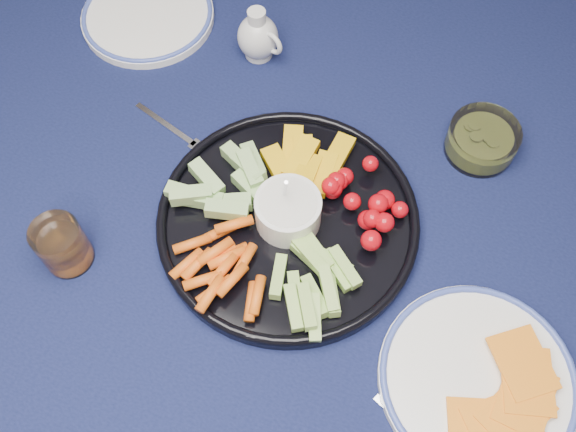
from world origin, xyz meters
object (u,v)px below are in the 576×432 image
at_px(dining_table, 287,197).
at_px(crudite_platter, 286,217).
at_px(cheese_plate, 479,379).
at_px(juice_tumbler, 63,247).
at_px(creamer_pitcher, 258,37).
at_px(pickle_bowl, 482,141).
at_px(side_plate_extra, 148,15).

xyz_separation_m(dining_table, crudite_platter, (0.04, -0.09, 0.11)).
height_order(cheese_plate, juice_tumbler, juice_tumbler).
xyz_separation_m(creamer_pitcher, pickle_bowl, (0.38, -0.04, -0.02)).
distance_m(pickle_bowl, cheese_plate, 0.35).
bearing_deg(juice_tumbler, creamer_pitcher, 80.09).
bearing_deg(juice_tumbler, pickle_bowl, 41.33).
distance_m(crudite_platter, juice_tumbler, 0.30).
relative_size(dining_table, cheese_plate, 6.88).
bearing_deg(side_plate_extra, creamer_pitcher, 2.02).
bearing_deg(side_plate_extra, juice_tumbler, -73.40).
xyz_separation_m(crudite_platter, cheese_plate, (0.30, -0.10, -0.01)).
distance_m(dining_table, side_plate_extra, 0.39).
bearing_deg(side_plate_extra, crudite_platter, -34.97).
xyz_separation_m(juice_tumbler, side_plate_extra, (-0.13, 0.43, -0.02)).
bearing_deg(juice_tumbler, dining_table, 50.98).
bearing_deg(creamer_pitcher, dining_table, -53.88).
height_order(dining_table, cheese_plate, cheese_plate).
height_order(creamer_pitcher, juice_tumbler, creamer_pitcher).
distance_m(crudite_platter, creamer_pitcher, 0.32).
relative_size(pickle_bowl, juice_tumbler, 1.34).
xyz_separation_m(crudite_platter, juice_tumbler, (-0.24, -0.17, 0.01)).
bearing_deg(dining_table, juice_tumbler, -129.02).
distance_m(dining_table, pickle_bowl, 0.30).
relative_size(creamer_pitcher, juice_tumbler, 1.18).
height_order(pickle_bowl, cheese_plate, pickle_bowl).
bearing_deg(pickle_bowl, creamer_pitcher, 174.61).
bearing_deg(crudite_platter, pickle_bowl, 48.13).
bearing_deg(side_plate_extra, dining_table, -27.26).
height_order(cheese_plate, side_plate_extra, cheese_plate).
relative_size(dining_table, juice_tumbler, 21.74).
distance_m(pickle_bowl, juice_tumbler, 0.60).
bearing_deg(pickle_bowl, cheese_plate, -74.19).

